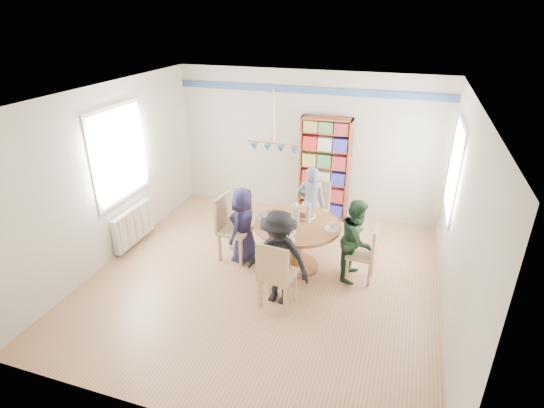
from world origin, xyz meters
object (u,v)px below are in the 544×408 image
at_px(person_left, 243,225).
at_px(person_near, 278,258).
at_px(radiator, 134,225).
at_px(person_far, 311,204).
at_px(chair_right, 367,251).
at_px(chair_far, 314,207).
at_px(bookshelf, 324,170).
at_px(dining_table, 297,235).
at_px(chair_near, 276,273).
at_px(chair_left, 230,225).
at_px(person_right, 356,240).

xyz_separation_m(person_left, person_near, (0.83, -0.85, 0.07)).
bearing_deg(radiator, person_far, 20.95).
xyz_separation_m(chair_right, chair_far, (-1.02, 1.07, 0.08)).
relative_size(person_left, bookshelf, 0.63).
distance_m(dining_table, chair_near, 1.05).
distance_m(radiator, dining_table, 2.81).
bearing_deg(dining_table, person_far, 90.42).
xyz_separation_m(person_far, bookshelf, (0.02, 0.97, 0.27)).
distance_m(dining_table, bookshelf, 1.92).
distance_m(radiator, person_left, 1.96).
relative_size(radiator, person_far, 0.74).
distance_m(radiator, bookshelf, 3.52).
height_order(chair_left, person_right, person_right).
height_order(dining_table, chair_far, chair_far).
distance_m(person_right, person_near, 1.29).
height_order(radiator, person_far, person_far).
height_order(person_far, bookshelf, bookshelf).
xyz_separation_m(chair_far, person_left, (-0.88, -1.08, 0.04)).
bearing_deg(person_far, chair_right, 127.80).
xyz_separation_m(chair_far, person_far, (-0.04, -0.14, 0.11)).
distance_m(chair_near, person_right, 1.40).
distance_m(chair_near, person_left, 1.31).
relative_size(person_far, person_near, 0.99).
xyz_separation_m(dining_table, bookshelf, (0.01, 1.87, 0.39)).
bearing_deg(person_right, bookshelf, 29.29).
bearing_deg(chair_right, radiator, -177.98).
bearing_deg(bookshelf, chair_right, -61.53).
xyz_separation_m(dining_table, person_right, (0.88, 0.02, 0.06)).
bearing_deg(person_far, dining_table, 79.71).
bearing_deg(chair_right, chair_near, -136.11).
height_order(chair_left, person_far, person_far).
bearing_deg(chair_near, person_far, 89.88).
distance_m(chair_left, person_near, 1.37).
xyz_separation_m(radiator, chair_left, (1.71, 0.12, 0.23)).
bearing_deg(bookshelf, radiator, -144.01).
height_order(chair_right, person_right, person_right).
relative_size(chair_far, person_left, 0.84).
bearing_deg(bookshelf, person_far, -91.24).
bearing_deg(chair_far, chair_near, -91.10).
height_order(chair_far, chair_near, chair_far).
height_order(person_far, person_near, person_near).
bearing_deg(chair_far, person_left, -129.20).
height_order(dining_table, chair_near, chair_near).
height_order(chair_left, person_near, person_near).
bearing_deg(radiator, person_right, 2.89).
distance_m(dining_table, person_far, 0.91).
relative_size(chair_near, bookshelf, 0.52).
xyz_separation_m(chair_left, person_far, (1.08, 0.94, 0.09)).
bearing_deg(person_left, radiator, -78.81).
xyz_separation_m(chair_left, person_left, (0.23, -0.00, 0.03)).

